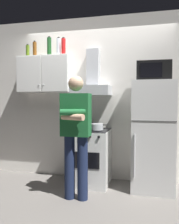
# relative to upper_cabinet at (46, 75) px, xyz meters

# --- Properties ---
(ground_plane) EXTENTS (7.00, 7.00, 0.00)m
(ground_plane) POSITION_rel_upper_cabinet_xyz_m (0.85, -0.37, -1.75)
(ground_plane) COLOR slate
(back_wall_tiled) EXTENTS (4.80, 0.10, 2.70)m
(back_wall_tiled) POSITION_rel_upper_cabinet_xyz_m (0.85, 0.23, -0.40)
(back_wall_tiled) COLOR silver
(back_wall_tiled) RESTS_ON ground_plane
(upper_cabinet) EXTENTS (0.90, 0.37, 0.60)m
(upper_cabinet) POSITION_rel_upper_cabinet_xyz_m (0.00, 0.00, 0.00)
(upper_cabinet) COLOR white
(stove_oven) EXTENTS (0.60, 0.62, 0.87)m
(stove_oven) POSITION_rel_upper_cabinet_xyz_m (0.80, -0.13, -1.32)
(stove_oven) COLOR white
(stove_oven) RESTS_ON ground_plane
(range_hood) EXTENTS (0.60, 0.44, 0.75)m
(range_hood) POSITION_rel_upper_cabinet_xyz_m (0.80, 0.00, -0.15)
(range_hood) COLOR #B7BABF
(refrigerator) EXTENTS (0.60, 0.62, 1.60)m
(refrigerator) POSITION_rel_upper_cabinet_xyz_m (1.75, -0.12, -0.95)
(refrigerator) COLOR silver
(refrigerator) RESTS_ON ground_plane
(microwave) EXTENTS (0.48, 0.37, 0.28)m
(microwave) POSITION_rel_upper_cabinet_xyz_m (1.75, -0.11, -0.01)
(microwave) COLOR black
(microwave) RESTS_ON refrigerator
(person_standing) EXTENTS (0.38, 0.33, 1.64)m
(person_standing) POSITION_rel_upper_cabinet_xyz_m (0.75, -0.73, -0.85)
(person_standing) COLOR #192342
(person_standing) RESTS_ON ground_plane
(cooking_pot) EXTENTS (0.30, 0.20, 0.09)m
(cooking_pot) POSITION_rel_upper_cabinet_xyz_m (0.93, -0.24, -0.83)
(cooking_pot) COLOR #B7BABF
(cooking_pot) RESTS_ON stove_oven
(bottle_vodka_clear) EXTENTS (0.07, 0.07, 0.31)m
(bottle_vodka_clear) POSITION_rel_upper_cabinet_xyz_m (0.24, -0.00, 0.45)
(bottle_vodka_clear) COLOR silver
(bottle_vodka_clear) RESTS_ON upper_cabinet
(bottle_wine_green) EXTENTS (0.07, 0.07, 0.32)m
(bottle_wine_green) POSITION_rel_upper_cabinet_xyz_m (0.08, -0.02, 0.45)
(bottle_wine_green) COLOR #19471E
(bottle_wine_green) RESTS_ON upper_cabinet
(bottle_soda_red) EXTENTS (0.07, 0.07, 0.29)m
(bottle_soda_red) POSITION_rel_upper_cabinet_xyz_m (0.33, -0.03, 0.44)
(bottle_soda_red) COLOR red
(bottle_soda_red) RESTS_ON upper_cabinet
(bottle_beer_brown) EXTENTS (0.06, 0.06, 0.27)m
(bottle_beer_brown) POSITION_rel_upper_cabinet_xyz_m (-0.18, -0.02, 0.43)
(bottle_beer_brown) COLOR brown
(bottle_beer_brown) RESTS_ON upper_cabinet
(bottle_olive_oil) EXTENTS (0.06, 0.06, 0.23)m
(bottle_olive_oil) POSITION_rel_upper_cabinet_xyz_m (-0.33, 0.01, 0.41)
(bottle_olive_oil) COLOR #4C6B19
(bottle_olive_oil) RESTS_ON upper_cabinet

